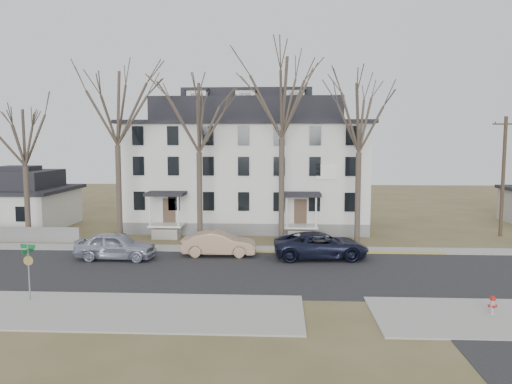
# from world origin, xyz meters

# --- Properties ---
(ground) EXTENTS (120.00, 120.00, 0.00)m
(ground) POSITION_xyz_m (0.00, 0.00, 0.00)
(ground) COLOR brown
(ground) RESTS_ON ground
(main_road) EXTENTS (120.00, 10.00, 0.04)m
(main_road) POSITION_xyz_m (0.00, 2.00, 0.00)
(main_road) COLOR #27272A
(main_road) RESTS_ON ground
(far_sidewalk) EXTENTS (120.00, 2.00, 0.08)m
(far_sidewalk) POSITION_xyz_m (0.00, 8.00, 0.00)
(far_sidewalk) COLOR #A09F97
(far_sidewalk) RESTS_ON ground
(near_sidewalk_left) EXTENTS (20.00, 5.00, 0.08)m
(near_sidewalk_left) POSITION_xyz_m (-8.00, -5.00, 0.00)
(near_sidewalk_left) COLOR #A09F97
(near_sidewalk_left) RESTS_ON ground
(yellow_curb) EXTENTS (14.00, 0.25, 0.06)m
(yellow_curb) POSITION_xyz_m (5.00, 7.10, 0.00)
(yellow_curb) COLOR gold
(yellow_curb) RESTS_ON ground
(boarding_house) EXTENTS (20.80, 12.36, 12.05)m
(boarding_house) POSITION_xyz_m (-2.00, 17.95, 5.38)
(boarding_house) COLOR slate
(boarding_house) RESTS_ON ground
(small_house) EXTENTS (8.70, 8.70, 5.00)m
(small_house) POSITION_xyz_m (-22.00, 16.00, 2.25)
(small_house) COLOR silver
(small_house) RESTS_ON ground
(tree_far_left) EXTENTS (8.40, 8.40, 13.72)m
(tree_far_left) POSITION_xyz_m (-11.00, 9.80, 10.34)
(tree_far_left) COLOR #473B31
(tree_far_left) RESTS_ON ground
(tree_mid_left) EXTENTS (7.80, 7.80, 12.74)m
(tree_mid_left) POSITION_xyz_m (-5.00, 9.80, 9.60)
(tree_mid_left) COLOR #473B31
(tree_mid_left) RESTS_ON ground
(tree_center) EXTENTS (9.00, 9.00, 14.70)m
(tree_center) POSITION_xyz_m (1.00, 9.80, 11.08)
(tree_center) COLOR #473B31
(tree_center) RESTS_ON ground
(tree_mid_right) EXTENTS (7.80, 7.80, 12.74)m
(tree_mid_right) POSITION_xyz_m (6.50, 9.80, 9.60)
(tree_mid_right) COLOR #473B31
(tree_mid_right) RESTS_ON ground
(tree_bungalow) EXTENTS (6.60, 6.60, 10.78)m
(tree_bungalow) POSITION_xyz_m (-18.00, 9.80, 8.12)
(tree_bungalow) COLOR #473B31
(tree_bungalow) RESTS_ON ground
(utility_pole_far) EXTENTS (2.00, 0.28, 9.50)m
(utility_pole_far) POSITION_xyz_m (18.50, 14.00, 4.90)
(utility_pole_far) COLOR #3D3023
(utility_pole_far) RESTS_ON ground
(car_silver) EXTENTS (5.16, 2.19, 1.74)m
(car_silver) POSITION_xyz_m (-9.59, 4.64, 0.87)
(car_silver) COLOR #A2A8BB
(car_silver) RESTS_ON ground
(car_tan) EXTENTS (4.91, 1.81, 1.61)m
(car_tan) POSITION_xyz_m (-3.12, 6.00, 0.80)
(car_tan) COLOR #99795E
(car_tan) RESTS_ON ground
(car_navy) EXTENTS (6.26, 3.26, 1.68)m
(car_navy) POSITION_xyz_m (3.56, 5.58, 0.84)
(car_navy) COLOR black
(car_navy) RESTS_ON ground
(bicycle_left) EXTENTS (1.66, 0.81, 0.83)m
(bicycle_left) POSITION_xyz_m (-11.50, 10.74, 0.42)
(bicycle_left) COLOR black
(bicycle_left) RESTS_ON ground
(fire_hydrant) EXTENTS (0.37, 0.34, 0.88)m
(fire_hydrant) POSITION_xyz_m (10.23, -4.61, 0.45)
(fire_hydrant) COLOR #B7B7BA
(fire_hydrant) RESTS_ON ground
(street_sign) EXTENTS (0.78, 0.78, 2.76)m
(street_sign) POSITION_xyz_m (-10.90, -3.81, 1.81)
(street_sign) COLOR gray
(street_sign) RESTS_ON ground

